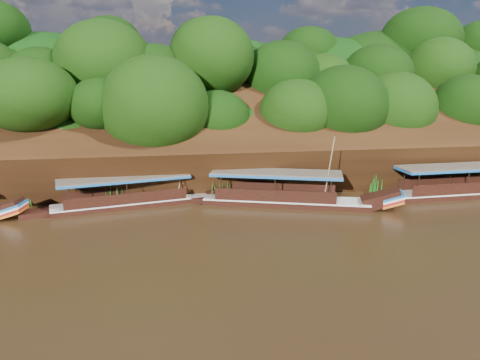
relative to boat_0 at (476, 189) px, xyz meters
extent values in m
plane|color=black|center=(-13.84, -7.11, -0.55)|extent=(160.00, 160.00, 0.00)
cube|color=black|center=(-13.84, 8.89, 2.95)|extent=(120.00, 16.12, 13.64)
cube|color=black|center=(-13.84, 18.89, -0.55)|extent=(120.00, 24.00, 12.00)
ellipsoid|color=#18400A|center=(-19.84, 7.89, 2.95)|extent=(18.00, 8.00, 6.40)
ellipsoid|color=#18400A|center=(-13.84, 15.89, 8.65)|extent=(24.00, 11.00, 8.40)
cube|color=black|center=(-0.77, -0.02, -0.55)|extent=(12.68, 2.54, 0.89)
cube|color=silver|center=(-0.77, -0.02, -0.12)|extent=(12.68, 2.61, 0.10)
cube|color=brown|center=(-1.55, -0.05, 1.83)|extent=(9.95, 2.79, 0.12)
cube|color=#185CA0|center=(-1.55, -0.05, 1.71)|extent=(9.95, 2.79, 0.18)
cube|color=black|center=(-15.33, -0.03, -0.55)|extent=(11.93, 5.85, 0.89)
cube|color=silver|center=(-15.33, -0.03, -0.12)|extent=(11.95, 5.91, 0.10)
cube|color=black|center=(-9.01, -2.16, 0.14)|extent=(3.19, 2.44, 1.67)
cube|color=#185CA0|center=(-8.31, -2.39, 0.44)|extent=(1.92, 2.07, 0.61)
cube|color=#AD1B13|center=(-8.31, -2.39, 0.10)|extent=(1.92, 2.07, 0.61)
cube|color=brown|center=(-16.04, 0.21, 1.83)|extent=(9.60, 5.33, 0.12)
cube|color=#185CA0|center=(-16.04, 0.21, 1.71)|extent=(9.60, 5.33, 0.18)
cylinder|color=tan|center=(-12.71, -1.53, 2.33)|extent=(0.13, 1.50, 4.69)
cube|color=black|center=(-26.07, 1.60, -0.55)|extent=(11.79, 4.40, 0.79)
cube|color=silver|center=(-26.07, 1.60, -0.17)|extent=(11.80, 4.46, 0.09)
cube|color=black|center=(-19.67, 3.01, 0.07)|extent=(2.99, 2.01, 1.56)
cube|color=#185CA0|center=(-18.96, 3.17, 0.33)|extent=(1.72, 1.79, 0.58)
cube|color=#AD1B13|center=(-18.96, 3.17, 0.03)|extent=(1.72, 1.79, 0.58)
cube|color=brown|center=(-26.78, 1.44, 1.58)|extent=(9.38, 4.14, 0.11)
cube|color=#185CA0|center=(-26.78, 1.44, 1.47)|extent=(9.38, 4.14, 0.16)
cylinder|color=tan|center=(-22.59, 2.19, 2.41)|extent=(1.07, 1.21, 4.92)
cube|color=black|center=(-34.42, -0.11, 0.08)|extent=(2.68, 1.86, 1.49)
cube|color=#185CA0|center=(-33.78, -0.21, 0.35)|extent=(1.51, 1.72, 0.54)
cube|color=#AD1B13|center=(-33.78, -0.21, 0.04)|extent=(1.51, 1.72, 0.54)
cone|color=#206419|center=(-33.17, 2.78, 0.28)|extent=(1.50, 1.50, 1.66)
cone|color=#206419|center=(-27.55, 2.15, 0.53)|extent=(1.50, 1.50, 2.16)
cone|color=#206419|center=(-19.86, 2.03, 0.30)|extent=(1.50, 1.50, 1.70)
cone|color=#206419|center=(-13.63, 2.77, 0.18)|extent=(1.50, 1.50, 1.45)
cone|color=#206419|center=(-6.99, 2.43, 0.59)|extent=(1.50, 1.50, 2.28)
cone|color=#206419|center=(-0.95, 2.36, 0.32)|extent=(1.50, 1.50, 1.75)
camera|label=1|loc=(-24.14, -31.69, 8.94)|focal=35.00mm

